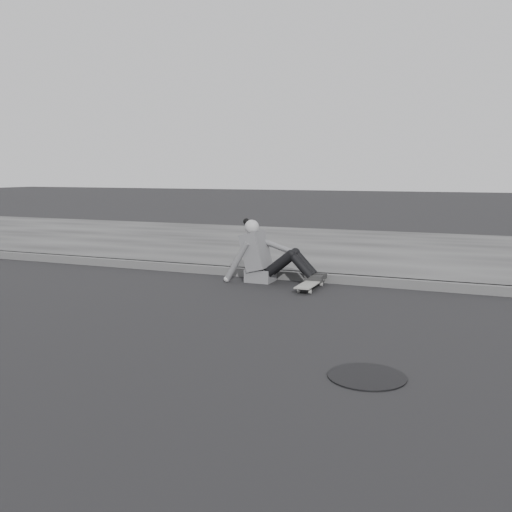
% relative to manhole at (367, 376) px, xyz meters
% --- Properties ---
extents(ground, '(80.00, 80.00, 0.00)m').
position_rel_manhole_xyz_m(ground, '(-2.10, 0.89, -0.01)').
color(ground, black).
rests_on(ground, ground).
extents(curb, '(24.00, 0.16, 0.12)m').
position_rel_manhole_xyz_m(curb, '(-2.10, 3.47, 0.05)').
color(curb, '#4A4A4A').
rests_on(curb, ground).
extents(sidewalk, '(24.00, 6.00, 0.12)m').
position_rel_manhole_xyz_m(sidewalk, '(-2.10, 6.49, 0.05)').
color(sidewalk, '#3B3B3B').
rests_on(sidewalk, ground).
extents(manhole, '(0.59, 0.59, 0.01)m').
position_rel_manhole_xyz_m(manhole, '(0.00, 0.00, 0.00)').
color(manhole, black).
rests_on(manhole, ground).
extents(skateboard, '(0.20, 0.78, 0.09)m').
position_rel_manhole_xyz_m(skateboard, '(-1.32, 2.93, 0.07)').
color(skateboard, '#9C9C97').
rests_on(skateboard, ground).
extents(seated_woman, '(1.38, 0.46, 0.88)m').
position_rel_manhole_xyz_m(seated_woman, '(-2.06, 3.17, 0.35)').
color(seated_woman, '#575759').
rests_on(seated_woman, ground).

